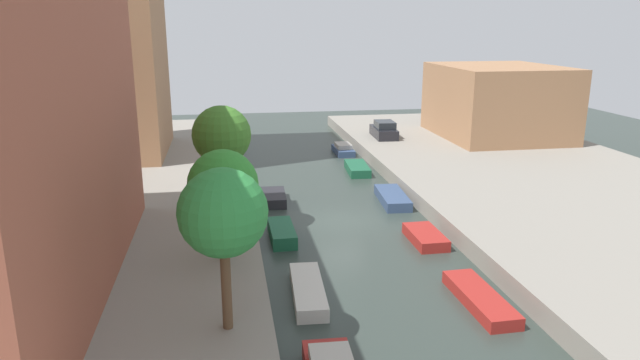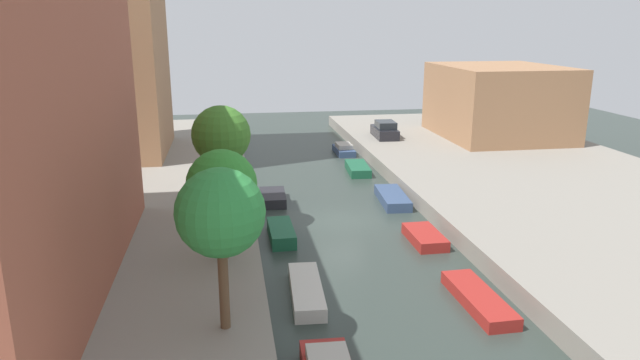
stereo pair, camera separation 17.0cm
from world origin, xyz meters
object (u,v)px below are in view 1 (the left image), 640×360
at_px(moored_boat_right_3, 392,198).
at_px(street_tree_2, 222,135).
at_px(street_tree_1, 223,185).
at_px(moored_boat_right_2, 425,237).
at_px(parked_car, 384,130).
at_px(moored_boat_right_1, 480,299).
at_px(moored_boat_left_4, 273,198).
at_px(low_block_right, 497,101).
at_px(moored_boat_left_2, 308,291).
at_px(moored_boat_left_3, 282,233).
at_px(moored_boat_right_4, 357,169).
at_px(moored_boat_right_5, 343,149).
at_px(street_tree_0, 223,214).

bearing_deg(moored_boat_right_3, street_tree_2, -160.87).
xyz_separation_m(street_tree_1, moored_boat_right_3, (10.50, 9.72, -4.04)).
distance_m(moored_boat_right_2, moored_boat_right_3, 6.92).
xyz_separation_m(parked_car, moored_boat_right_1, (-4.29, -29.85, -1.37)).
bearing_deg(moored_boat_left_4, street_tree_1, -105.20).
bearing_deg(low_block_right, moored_boat_right_3, -133.27).
height_order(parked_car, moored_boat_left_2, parked_car).
relative_size(moored_boat_left_3, moored_boat_right_3, 0.78).
bearing_deg(moored_boat_right_2, moored_boat_right_4, 90.88).
bearing_deg(parked_car, moored_boat_right_2, -100.25).
distance_m(street_tree_2, moored_boat_right_3, 12.21).
bearing_deg(moored_boat_right_4, moored_boat_right_5, 87.73).
xyz_separation_m(moored_boat_left_4, moored_boat_right_2, (7.25, -8.18, -0.03)).
height_order(street_tree_0, moored_boat_left_4, street_tree_0).
relative_size(moored_boat_right_2, moored_boat_right_5, 0.91).
bearing_deg(street_tree_0, moored_boat_right_3, 56.40).
bearing_deg(parked_car, moored_boat_right_4, -117.94).
bearing_deg(street_tree_1, street_tree_2, 90.00).
bearing_deg(moored_boat_right_1, street_tree_0, -169.16).
bearing_deg(moored_boat_right_1, street_tree_1, 157.60).
distance_m(low_block_right, moored_boat_left_4, 25.83).
distance_m(street_tree_0, moored_boat_left_2, 6.92).
relative_size(parked_car, moored_boat_right_3, 0.94).
xyz_separation_m(street_tree_2, moored_boat_right_5, (10.27, 17.98, -4.98)).
bearing_deg(moored_boat_left_4, moored_boat_right_4, 42.70).
distance_m(low_block_right, moored_boat_right_1, 32.48).
xyz_separation_m(street_tree_1, parked_car, (14.38, 25.70, -2.72)).
bearing_deg(moored_boat_left_4, street_tree_0, -99.92).
height_order(moored_boat_left_2, moored_boat_right_1, moored_boat_left_2).
xyz_separation_m(moored_boat_left_2, moored_boat_right_2, (6.94, 5.16, -0.01)).
xyz_separation_m(street_tree_2, parked_car, (14.38, 19.62, -3.72)).
relative_size(moored_boat_right_3, moored_boat_right_5, 1.27).
height_order(moored_boat_right_2, moored_boat_right_5, moored_boat_right_5).
height_order(moored_boat_left_3, moored_boat_right_4, moored_boat_left_3).
distance_m(moored_boat_left_3, moored_boat_right_5, 20.94).
relative_size(street_tree_1, moored_boat_right_4, 1.25).
xyz_separation_m(parked_car, moored_boat_left_3, (-11.47, -21.24, -1.29)).
bearing_deg(moored_boat_right_2, street_tree_1, -164.67).
bearing_deg(moored_boat_right_2, moored_boat_left_4, 131.57).
height_order(street_tree_0, street_tree_2, street_tree_2).
distance_m(street_tree_1, moored_boat_left_2, 5.74).
xyz_separation_m(moored_boat_left_3, moored_boat_left_4, (0.08, 6.53, -0.04)).
height_order(low_block_right, moored_boat_right_1, low_block_right).
relative_size(moored_boat_left_4, moored_boat_right_2, 1.01).
bearing_deg(moored_boat_left_4, moored_boat_left_3, -90.66).
bearing_deg(low_block_right, moored_boat_right_2, -123.24).
relative_size(parked_car, moored_boat_right_1, 0.91).
bearing_deg(moored_boat_left_4, moored_boat_right_1, -64.89).
bearing_deg(moored_boat_right_3, street_tree_0, -123.60).
relative_size(street_tree_1, moored_boat_left_2, 1.07).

